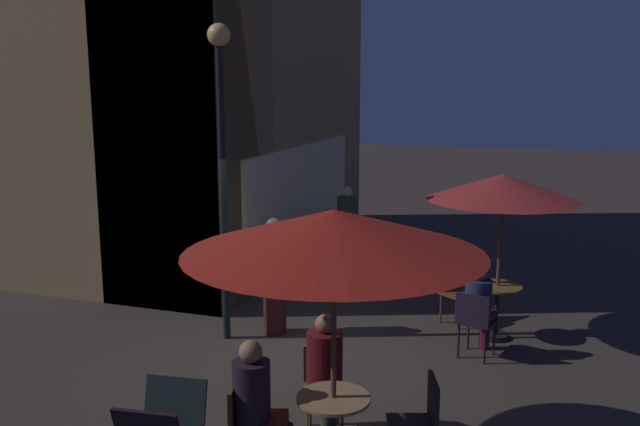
{
  "coord_description": "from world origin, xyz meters",
  "views": [
    {
      "loc": [
        -7.42,
        -3.05,
        3.5
      ],
      "look_at": [
        1.35,
        -0.06,
        1.7
      ],
      "focal_mm": 38.07,
      "sensor_mm": 36.0,
      "label": 1
    }
  ],
  "objects_px": {
    "patio_umbrella_0": "(334,233)",
    "cafe_chair_3": "(453,286)",
    "street_lamp_near_corner": "(221,134)",
    "patron_seated_1": "(257,400)",
    "cafe_table_1": "(497,302)",
    "patron_standing_3": "(347,232)",
    "patron_seated_0": "(325,369)",
    "patron_standing_4": "(274,277)",
    "cafe_chair_4": "(475,318)",
    "cafe_table_0": "(333,421)",
    "cafe_chair_0": "(324,380)",
    "patron_seated_2": "(479,304)",
    "cafe_chair_1": "(243,420)",
    "patio_umbrella_1": "(503,188)",
    "cafe_chair_2": "(422,417)"
  },
  "relations": [
    {
      "from": "street_lamp_near_corner",
      "to": "patron_seated_1",
      "type": "bearing_deg",
      "value": -148.71
    },
    {
      "from": "patio_umbrella_0",
      "to": "patron_standing_4",
      "type": "xyz_separation_m",
      "value": [
        3.09,
        1.85,
        -1.42
      ]
    },
    {
      "from": "cafe_chair_1",
      "to": "patron_seated_1",
      "type": "bearing_deg",
      "value": 0.0
    },
    {
      "from": "cafe_table_0",
      "to": "patron_seated_0",
      "type": "xyz_separation_m",
      "value": [
        0.64,
        0.29,
        0.19
      ]
    },
    {
      "from": "street_lamp_near_corner",
      "to": "patron_standing_4",
      "type": "bearing_deg",
      "value": -55.14
    },
    {
      "from": "patio_umbrella_1",
      "to": "patron_standing_4",
      "type": "relative_size",
      "value": 1.38
    },
    {
      "from": "cafe_chair_2",
      "to": "cafe_chair_4",
      "type": "height_order",
      "value": "cafe_chair_2"
    },
    {
      "from": "cafe_chair_1",
      "to": "patron_standing_3",
      "type": "distance_m",
      "value": 6.5
    },
    {
      "from": "cafe_table_0",
      "to": "cafe_chair_4",
      "type": "relative_size",
      "value": 0.86
    },
    {
      "from": "cafe_chair_3",
      "to": "patron_standing_4",
      "type": "xyz_separation_m",
      "value": [
        -1.27,
        2.31,
        0.28
      ]
    },
    {
      "from": "patio_umbrella_0",
      "to": "cafe_chair_3",
      "type": "distance_m",
      "value": 4.7
    },
    {
      "from": "cafe_chair_4",
      "to": "patron_standing_4",
      "type": "relative_size",
      "value": 0.53
    },
    {
      "from": "street_lamp_near_corner",
      "to": "cafe_chair_0",
      "type": "bearing_deg",
      "value": -133.18
    },
    {
      "from": "street_lamp_near_corner",
      "to": "patio_umbrella_1",
      "type": "bearing_deg",
      "value": -71.24
    },
    {
      "from": "patio_umbrella_0",
      "to": "patron_seated_2",
      "type": "bearing_deg",
      "value": -16.34
    },
    {
      "from": "cafe_table_1",
      "to": "cafe_chair_0",
      "type": "bearing_deg",
      "value": 155.02
    },
    {
      "from": "cafe_table_1",
      "to": "patron_standing_3",
      "type": "relative_size",
      "value": 0.46
    },
    {
      "from": "patron_seated_1",
      "to": "patron_seated_2",
      "type": "bearing_deg",
      "value": 46.59
    },
    {
      "from": "patron_seated_1",
      "to": "cafe_chair_3",
      "type": "bearing_deg",
      "value": 57.87
    },
    {
      "from": "cafe_table_0",
      "to": "cafe_table_1",
      "type": "distance_m",
      "value": 4.06
    },
    {
      "from": "cafe_chair_2",
      "to": "cafe_table_1",
      "type": "bearing_deg",
      "value": -114.48
    },
    {
      "from": "cafe_chair_2",
      "to": "patron_seated_2",
      "type": "xyz_separation_m",
      "value": [
        2.96,
        -0.2,
        0.13
      ]
    },
    {
      "from": "cafe_chair_0",
      "to": "cafe_chair_1",
      "type": "distance_m",
      "value": 1.1
    },
    {
      "from": "patron_seated_1",
      "to": "patio_umbrella_1",
      "type": "bearing_deg",
      "value": 48.26
    },
    {
      "from": "patron_seated_0",
      "to": "patron_seated_1",
      "type": "bearing_deg",
      "value": -46.36
    },
    {
      "from": "cafe_table_0",
      "to": "cafe_chair_3",
      "type": "relative_size",
      "value": 0.83
    },
    {
      "from": "patio_umbrella_1",
      "to": "cafe_table_1",
      "type": "bearing_deg",
      "value": 116.57
    },
    {
      "from": "patio_umbrella_0",
      "to": "patron_seated_0",
      "type": "relative_size",
      "value": 2.07
    },
    {
      "from": "cafe_chair_0",
      "to": "patron_seated_0",
      "type": "bearing_deg",
      "value": 0.0
    },
    {
      "from": "patio_umbrella_0",
      "to": "patron_seated_2",
      "type": "distance_m",
      "value": 3.7
    },
    {
      "from": "street_lamp_near_corner",
      "to": "patio_umbrella_0",
      "type": "height_order",
      "value": "street_lamp_near_corner"
    },
    {
      "from": "patron_seated_1",
      "to": "patron_standing_4",
      "type": "bearing_deg",
      "value": 91.48
    },
    {
      "from": "cafe_table_1",
      "to": "street_lamp_near_corner",
      "type": "bearing_deg",
      "value": 108.76
    },
    {
      "from": "cafe_table_0",
      "to": "patron_standing_4",
      "type": "distance_m",
      "value": 3.62
    },
    {
      "from": "cafe_chair_4",
      "to": "cafe_table_0",
      "type": "bearing_deg",
      "value": 177.65
    },
    {
      "from": "patio_umbrella_1",
      "to": "cafe_chair_3",
      "type": "relative_size",
      "value": 2.53
    },
    {
      "from": "patio_umbrella_0",
      "to": "cafe_chair_3",
      "type": "height_order",
      "value": "patio_umbrella_0"
    },
    {
      "from": "patio_umbrella_1",
      "to": "cafe_chair_0",
      "type": "distance_m",
      "value": 3.8
    },
    {
      "from": "cafe_table_0",
      "to": "cafe_chair_1",
      "type": "relative_size",
      "value": 0.87
    },
    {
      "from": "patron_standing_3",
      "to": "patron_seated_0",
      "type": "bearing_deg",
      "value": 163.51
    },
    {
      "from": "cafe_table_0",
      "to": "patron_standing_3",
      "type": "bearing_deg",
      "value": 15.51
    },
    {
      "from": "cafe_chair_2",
      "to": "cafe_chair_3",
      "type": "height_order",
      "value": "cafe_chair_2"
    },
    {
      "from": "cafe_chair_3",
      "to": "street_lamp_near_corner",
      "type": "bearing_deg",
      "value": -115.14
    },
    {
      "from": "street_lamp_near_corner",
      "to": "patron_seated_0",
      "type": "relative_size",
      "value": 3.37
    },
    {
      "from": "cafe_table_1",
      "to": "patron_seated_2",
      "type": "height_order",
      "value": "patron_seated_2"
    },
    {
      "from": "patron_standing_3",
      "to": "cafe_table_0",
      "type": "bearing_deg",
      "value": 164.61
    },
    {
      "from": "street_lamp_near_corner",
      "to": "cafe_table_1",
      "type": "distance_m",
      "value": 4.38
    },
    {
      "from": "patio_umbrella_0",
      "to": "cafe_chair_4",
      "type": "distance_m",
      "value": 3.63
    },
    {
      "from": "cafe_chair_3",
      "to": "patron_seated_0",
      "type": "xyz_separation_m",
      "value": [
        -3.71,
        0.75,
        0.16
      ]
    },
    {
      "from": "cafe_chair_3",
      "to": "patron_seated_0",
      "type": "bearing_deg",
      "value": -66.53
    }
  ]
}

